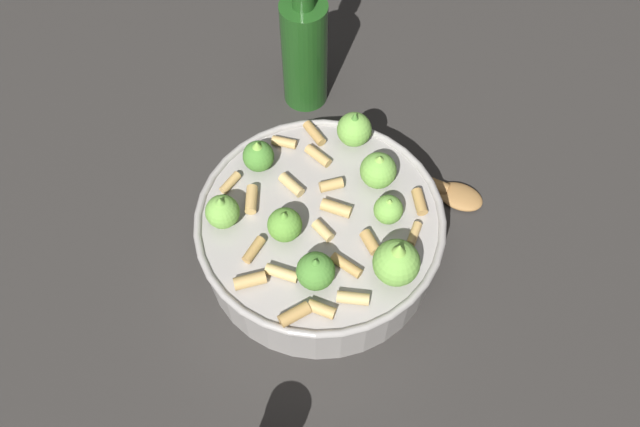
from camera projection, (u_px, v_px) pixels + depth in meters
ground_plane at (320, 251)px, 0.72m from camera, size 2.40×2.40×0.00m
cooking_pan at (321, 231)px, 0.69m from camera, size 0.26×0.26×0.12m
olive_oil_bottle at (305, 50)px, 0.77m from camera, size 0.06×0.06×0.20m
wooden_spoon at (394, 170)px, 0.77m from camera, size 0.16×0.22×0.02m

